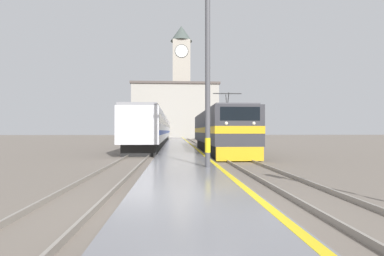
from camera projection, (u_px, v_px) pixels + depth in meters
ground_plane at (178, 146)px, 36.74m from camera, size 200.00×200.00×0.00m
platform at (178, 146)px, 31.75m from camera, size 3.10×140.00×0.33m
rail_track_near at (209, 148)px, 31.94m from camera, size 2.84×140.00×0.16m
rail_track_far at (151, 148)px, 31.57m from camera, size 2.83×140.00×0.16m
locomotive_train at (219, 131)px, 25.29m from camera, size 2.92×16.66×4.50m
passenger_train at (157, 130)px, 42.57m from camera, size 2.92×45.78×3.73m
catenary_mast at (211, 62)px, 12.33m from camera, size 2.68×0.23×8.51m
clock_tower at (181, 78)px, 86.01m from camera, size 6.20×6.20×32.08m
station_building at (175, 111)px, 72.00m from camera, size 20.63×8.57×13.13m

